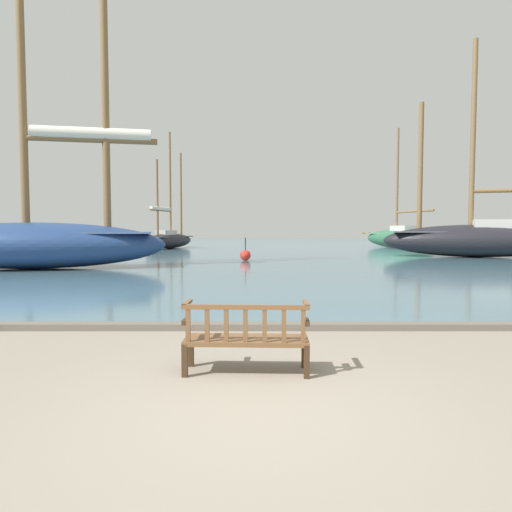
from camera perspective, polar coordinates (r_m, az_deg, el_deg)
name	(u,v)px	position (r m, az deg, el deg)	size (l,w,h in m)	color
ground_plane	(257,413)	(4.87, 0.08, -19.07)	(160.00, 160.00, 0.00)	gray
harbor_water	(258,246)	(48.53, 0.26, 1.25)	(100.00, 80.00, 0.08)	slate
quay_edge_kerb	(257,326)	(8.54, 0.17, -8.77)	(40.00, 0.30, 0.12)	#675F54
park_bench	(248,337)	(5.96, -0.96, -10.09)	(1.62, 0.58, 0.92)	#3D2A19
sailboat_mid_port	(478,238)	(32.01, 25.98, 2.08)	(11.64, 5.96, 13.54)	black
sailboat_mid_starboard	(172,238)	(42.67, -10.49, 2.23)	(4.21, 8.29, 10.62)	black
sailboat_far_port	(400,237)	(44.89, 17.61, 2.25)	(5.16, 11.16, 11.19)	#2D6647
sailboat_distant_harbor	(37,234)	(22.69, -25.70, 2.52)	(13.50, 5.63, 17.25)	navy
channel_buoy	(248,255)	(25.66, -1.06, 0.10)	(0.60, 0.60, 1.30)	red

